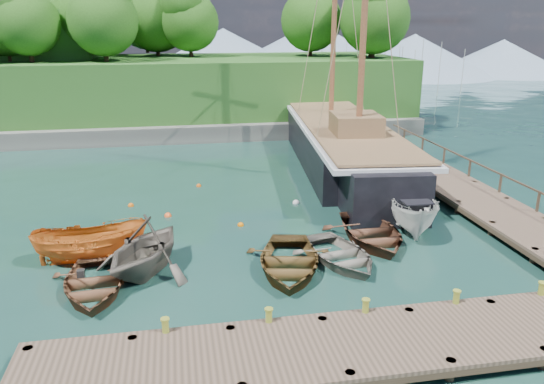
{
  "coord_description": "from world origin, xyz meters",
  "views": [
    {
      "loc": [
        -3.41,
        -18.63,
        9.08
      ],
      "look_at": [
        0.58,
        2.92,
        2.0
      ],
      "focal_mm": 35.0,
      "sensor_mm": 36.0,
      "label": 1
    }
  ],
  "objects": [
    {
      "name": "mooring_buoy_4",
      "position": [
        -5.87,
        8.0,
        0.0
      ],
      "size": [
        0.31,
        0.31,
        0.31
      ],
      "primitive_type": "sphere",
      "color": "#E45E0B",
      "rests_on": "ground"
    },
    {
      "name": "rowboat_0",
      "position": [
        -6.55,
        -1.05,
        0.0
      ],
      "size": [
        3.44,
        4.62,
        0.91
      ],
      "primitive_type": "imported",
      "rotation": [
        0.0,
        0.0,
        0.07
      ],
      "color": "brown",
      "rests_on": "ground"
    },
    {
      "name": "rowboat_1",
      "position": [
        -4.79,
        0.14,
        0.0
      ],
      "size": [
        5.46,
        5.7,
        2.33
      ],
      "primitive_type": "imported",
      "rotation": [
        0.0,
        0.0,
        -0.5
      ],
      "color": "#5A5349",
      "rests_on": "ground"
    },
    {
      "name": "distant_ridge",
      "position": [
        4.3,
        70.0,
        4.35
      ],
      "size": [
        117.0,
        40.0,
        10.0
      ],
      "color": "#728CA5",
      "rests_on": "ground"
    },
    {
      "name": "schooner",
      "position": [
        7.29,
        13.9,
        1.2
      ],
      "size": [
        7.6,
        29.2,
        21.7
      ],
      "rotation": [
        0.0,
        0.0,
        -0.1
      ],
      "color": "black",
      "rests_on": "ground"
    },
    {
      "name": "bollard_1",
      "position": [
        -1.0,
        -5.1,
        0.0
      ],
      "size": [
        0.26,
        0.26,
        0.45
      ],
      "primitive_type": "cylinder",
      "color": "olive",
      "rests_on": "ground"
    },
    {
      "name": "bollard_3",
      "position": [
        5.0,
        -5.1,
        0.0
      ],
      "size": [
        0.26,
        0.26,
        0.45
      ],
      "primitive_type": "cylinder",
      "color": "olive",
      "rests_on": "ground"
    },
    {
      "name": "rowboat_2",
      "position": [
        0.54,
        -0.73,
        0.0
      ],
      "size": [
        4.39,
        5.45,
        1.0
      ],
      "primitive_type": "imported",
      "rotation": [
        0.0,
        0.0,
        -0.21
      ],
      "color": "#4D3719",
      "rests_on": "ground"
    },
    {
      "name": "dock_near",
      "position": [
        2.0,
        -6.5,
        0.43
      ],
      "size": [
        20.0,
        3.2,
        1.1
      ],
      "color": "#47392C",
      "rests_on": "ground"
    },
    {
      "name": "rowboat_3",
      "position": [
        2.74,
        -0.37,
        0.0
      ],
      "size": [
        3.78,
        4.72,
        0.87
      ],
      "primitive_type": "imported",
      "rotation": [
        0.0,
        0.0,
        0.2
      ],
      "color": "#6D665B",
      "rests_on": "ground"
    },
    {
      "name": "mooring_buoy_1",
      "position": [
        -4.0,
        6.12,
        0.0
      ],
      "size": [
        0.35,
        0.35,
        0.35
      ],
      "primitive_type": "sphere",
      "color": "#FA571E",
      "rests_on": "ground"
    },
    {
      "name": "dock_east",
      "position": [
        11.5,
        7.0,
        0.43
      ],
      "size": [
        3.2,
        24.0,
        1.1
      ],
      "color": "#47392C",
      "rests_on": "ground"
    },
    {
      "name": "headland",
      "position": [
        -12.88,
        31.36,
        5.54
      ],
      "size": [
        51.0,
        19.31,
        12.9
      ],
      "color": "#474744",
      "rests_on": "ground"
    },
    {
      "name": "motorboat_orange",
      "position": [
        -6.93,
        1.5,
        0.0
      ],
      "size": [
        4.5,
        1.78,
        1.72
      ],
      "primitive_type": "imported",
      "rotation": [
        0.0,
        0.0,
        1.59
      ],
      "color": "orange",
      "rests_on": "ground"
    },
    {
      "name": "mooring_buoy_3",
      "position": [
        2.59,
        6.87,
        0.0
      ],
      "size": [
        0.36,
        0.36,
        0.36
      ],
      "primitive_type": "sphere",
      "color": "white",
      "rests_on": "ground"
    },
    {
      "name": "mooring_buoy_5",
      "position": [
        -2.26,
        10.8,
        0.0
      ],
      "size": [
        0.29,
        0.29,
        0.29
      ],
      "primitive_type": "sphere",
      "color": "#D7570F",
      "rests_on": "ground"
    },
    {
      "name": "bollard_4",
      "position": [
        8.0,
        -5.1,
        0.0
      ],
      "size": [
        0.26,
        0.26,
        0.45
      ],
      "primitive_type": "cylinder",
      "color": "olive",
      "rests_on": "ground"
    },
    {
      "name": "rowboat_4",
      "position": [
        4.67,
        1.42,
        0.0
      ],
      "size": [
        3.54,
        4.92,
        1.01
      ],
      "primitive_type": "imported",
      "rotation": [
        0.0,
        0.0,
        0.01
      ],
      "color": "#502F1F",
      "rests_on": "ground"
    },
    {
      "name": "ground",
      "position": [
        0.0,
        0.0,
        0.0
      ],
      "size": [
        160.0,
        160.0,
        0.0
      ],
      "primitive_type": "plane",
      "color": "#173834",
      "rests_on": "ground"
    },
    {
      "name": "cabin_boat_white",
      "position": [
        7.0,
        2.42,
        0.0
      ],
      "size": [
        3.54,
        5.72,
        2.07
      ],
      "primitive_type": "imported",
      "rotation": [
        0.0,
        0.0,
        -0.31
      ],
      "color": "silver",
      "rests_on": "ground"
    },
    {
      "name": "mooring_buoy_2",
      "position": [
        -0.66,
        4.25,
        0.0
      ],
      "size": [
        0.3,
        0.3,
        0.3
      ],
      "primitive_type": "sphere",
      "color": "#DF6800",
      "rests_on": "ground"
    },
    {
      "name": "bollard_2",
      "position": [
        2.0,
        -5.1,
        0.0
      ],
      "size": [
        0.26,
        0.26,
        0.45
      ],
      "primitive_type": "cylinder",
      "color": "olive",
      "rests_on": "ground"
    },
    {
      "name": "mooring_buoy_0",
      "position": [
        -7.15,
        3.95,
        0.0
      ],
      "size": [
        0.36,
        0.36,
        0.36
      ],
      "primitive_type": "sphere",
      "color": "silver",
      "rests_on": "ground"
    },
    {
      "name": "bollard_0",
      "position": [
        -4.0,
        -5.1,
        0.0
      ],
      "size": [
        0.26,
        0.26,
        0.45
      ],
      "primitive_type": "cylinder",
      "color": "olive",
      "rests_on": "ground"
    }
  ]
}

